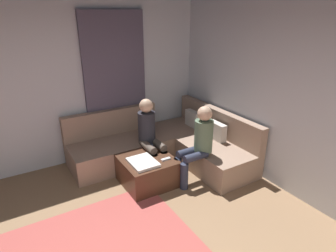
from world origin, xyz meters
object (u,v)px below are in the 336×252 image
(game_remote, at_px, (166,159))
(person_on_couch_side, at_px, (150,133))
(ottoman, at_px, (147,171))
(person_on_couch_back, at_px, (198,142))
(sectional_couch, at_px, (167,145))
(coffee_mug, at_px, (151,147))

(game_remote, relative_size, person_on_couch_side, 0.12)
(game_remote, height_order, person_on_couch_side, person_on_couch_side)
(ottoman, bearing_deg, game_remote, 50.71)
(person_on_couch_side, bearing_deg, game_remote, 88.53)
(ottoman, xyz_separation_m, person_on_couch_side, (-0.35, 0.23, 0.45))
(person_on_couch_back, bearing_deg, game_remote, 72.73)
(sectional_couch, bearing_deg, person_on_couch_back, 3.83)
(ottoman, bearing_deg, sectional_couch, 127.54)
(sectional_couch, bearing_deg, person_on_couch_side, -70.16)
(sectional_couch, distance_m, person_on_couch_side, 0.58)
(ottoman, distance_m, person_on_couch_side, 0.61)
(person_on_couch_back, bearing_deg, coffee_mug, 43.35)
(sectional_couch, relative_size, coffee_mug, 26.84)
(game_remote, bearing_deg, person_on_couch_side, 178.53)
(sectional_couch, xyz_separation_m, coffee_mug, (0.27, -0.46, 0.19))
(coffee_mug, bearing_deg, game_remote, 5.71)
(coffee_mug, xyz_separation_m, game_remote, (0.40, 0.04, -0.04))
(coffee_mug, xyz_separation_m, person_on_couch_back, (0.55, 0.52, 0.19))
(ottoman, distance_m, person_on_couch_back, 0.89)
(sectional_couch, height_order, ottoman, sectional_couch)
(person_on_couch_back, bearing_deg, ottoman, 64.79)
(coffee_mug, bearing_deg, ottoman, -39.29)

